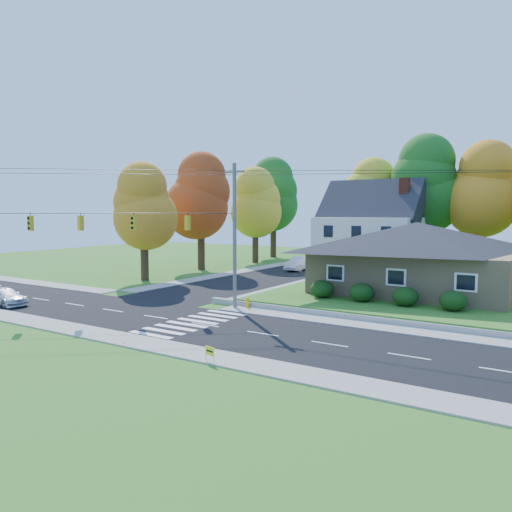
{
  "coord_description": "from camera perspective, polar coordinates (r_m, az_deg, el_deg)",
  "views": [
    {
      "loc": [
        18.2,
        -22.87,
        6.73
      ],
      "look_at": [
        -1.54,
        8.0,
        3.44
      ],
      "focal_mm": 35.0,
      "sensor_mm": 36.0,
      "label": 1
    }
  ],
  "objects": [
    {
      "name": "ground",
      "position": [
        29.99,
        -5.82,
        -7.86
      ],
      "size": [
        120.0,
        120.0,
        0.0
      ],
      "primitive_type": "plane",
      "color": "#3D7923"
    },
    {
      "name": "road_main",
      "position": [
        29.99,
        -5.82,
        -7.84
      ],
      "size": [
        90.0,
        8.0,
        0.02
      ],
      "primitive_type": "cube",
      "color": "black",
      "rests_on": "ground"
    },
    {
      "name": "road_cross",
      "position": [
        55.85,
        4.38,
        -1.79
      ],
      "size": [
        8.0,
        44.0,
        0.02
      ],
      "primitive_type": "cube",
      "color": "black",
      "rests_on": "ground"
    },
    {
      "name": "sidewalk_north",
      "position": [
        33.95,
        -0.54,
        -6.23
      ],
      "size": [
        90.0,
        2.0,
        0.08
      ],
      "primitive_type": "cube",
      "color": "#9C9A90",
      "rests_on": "ground"
    },
    {
      "name": "sidewalk_south",
      "position": [
        26.37,
        -12.68,
        -9.69
      ],
      "size": [
        90.0,
        2.0,
        0.08
      ],
      "primitive_type": "cube",
      "color": "#9C9A90",
      "rests_on": "ground"
    },
    {
      "name": "lawn",
      "position": [
        44.65,
        25.61,
        -3.72
      ],
      "size": [
        30.0,
        30.0,
        0.5
      ],
      "primitive_type": "cube",
      "color": "#3D7923",
      "rests_on": "ground"
    },
    {
      "name": "ranch_house",
      "position": [
        40.33,
        17.83,
        -0.04
      ],
      "size": [
        14.6,
        10.6,
        5.4
      ],
      "color": "tan",
      "rests_on": "lawn"
    },
    {
      "name": "colonial_house",
      "position": [
        54.05,
        12.96,
        2.72
      ],
      "size": [
        10.4,
        8.4,
        9.6
      ],
      "color": "silver",
      "rests_on": "lawn"
    },
    {
      "name": "hedge_row",
      "position": [
        34.83,
        14.32,
        -4.27
      ],
      "size": [
        10.7,
        1.7,
        1.27
      ],
      "color": "#163A10",
      "rests_on": "lawn"
    },
    {
      "name": "traffic_infrastructure",
      "position": [
        30.43,
        -4.54,
        2.13
      ],
      "size": [
        38.1,
        10.66,
        10.0
      ],
      "color": "#666059",
      "rests_on": "ground"
    },
    {
      "name": "tree_lot_0",
      "position": [
        60.37,
        13.13,
        6.5
      ],
      "size": [
        6.72,
        6.72,
        12.51
      ],
      "color": "#3F2A19",
      "rests_on": "lawn"
    },
    {
      "name": "tree_lot_1",
      "position": [
        57.71,
        18.49,
        7.73
      ],
      "size": [
        7.84,
        7.84,
        14.6
      ],
      "color": "#3F2A19",
      "rests_on": "lawn"
    },
    {
      "name": "tree_lot_2",
      "position": [
        57.5,
        24.57,
        6.89
      ],
      "size": [
        7.28,
        7.28,
        13.56
      ],
      "color": "#3F2A19",
      "rests_on": "lawn"
    },
    {
      "name": "tree_west_0",
      "position": [
        49.55,
        -12.73,
        5.5
      ],
      "size": [
        6.16,
        6.16,
        11.47
      ],
      "color": "#3F2A19",
      "rests_on": "ground"
    },
    {
      "name": "tree_west_1",
      "position": [
        57.68,
        -6.33,
        6.82
      ],
      "size": [
        7.28,
        7.28,
        13.56
      ],
      "color": "#3F2A19",
      "rests_on": "ground"
    },
    {
      "name": "tree_west_2",
      "position": [
        65.2,
        -0.08,
        6.08
      ],
      "size": [
        6.72,
        6.72,
        12.51
      ],
      "color": "#3F2A19",
      "rests_on": "ground"
    },
    {
      "name": "tree_west_3",
      "position": [
        73.09,
        2.01,
        7.0
      ],
      "size": [
        7.84,
        7.84,
        14.6
      ],
      "color": "#3F2A19",
      "rests_on": "ground"
    },
    {
      "name": "silver_sedan",
      "position": [
        40.15,
        -26.78,
        -4.17
      ],
      "size": [
        4.22,
        1.86,
        1.21
      ],
      "primitive_type": "imported",
      "rotation": [
        0.0,
        0.0,
        1.53
      ],
      "color": "silver",
      "rests_on": "road_main"
    },
    {
      "name": "white_car",
      "position": [
        56.97,
        5.03,
        -0.86
      ],
      "size": [
        1.68,
        4.75,
        1.56
      ],
      "primitive_type": "imported",
      "rotation": [
        0.0,
        0.0,
        -0.01
      ],
      "color": "silver",
      "rests_on": "road_cross"
    },
    {
      "name": "fire_hydrant",
      "position": [
        34.76,
        -0.98,
        -5.4
      ],
      "size": [
        0.45,
        0.35,
        0.79
      ],
      "color": "gold",
      "rests_on": "ground"
    },
    {
      "name": "yard_sign",
      "position": [
        22.6,
        -5.3,
        -10.8
      ],
      "size": [
        0.59,
        0.18,
        0.75
      ],
      "color": "black",
      "rests_on": "ground"
    }
  ]
}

